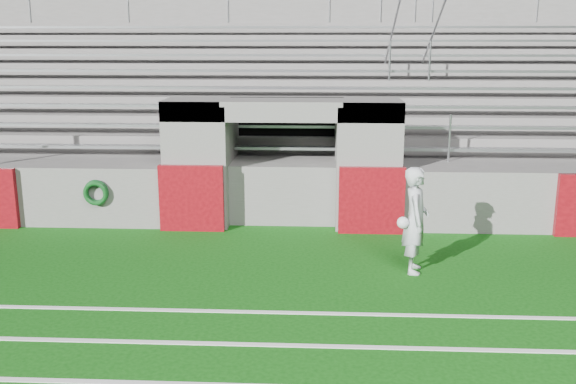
{
  "coord_description": "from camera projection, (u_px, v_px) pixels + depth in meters",
  "views": [
    {
      "loc": [
        0.77,
        -9.44,
        3.78
      ],
      "look_at": [
        0.2,
        1.8,
        1.1
      ],
      "focal_mm": 40.0,
      "sensor_mm": 36.0,
      "label": 1
    }
  ],
  "objects": [
    {
      "name": "ground",
      "position": [
        270.0,
        286.0,
        10.08
      ],
      "size": [
        90.0,
        90.0,
        0.0
      ],
      "primitive_type": "plane",
      "color": "#0D490C",
      "rests_on": "ground"
    },
    {
      "name": "stadium_structure",
      "position": [
        292.0,
        126.0,
        17.48
      ],
      "size": [
        26.0,
        8.48,
        5.42
      ],
      "color": "#63615E",
      "rests_on": "ground"
    },
    {
      "name": "goalkeeper_with_ball",
      "position": [
        415.0,
        220.0,
        10.54
      ],
      "size": [
        0.56,
        0.69,
        1.78
      ],
      "color": "#B9BDC4",
      "rests_on": "ground"
    },
    {
      "name": "hose_coil",
      "position": [
        96.0,
        193.0,
        12.93
      ],
      "size": [
        0.52,
        0.15,
        0.53
      ],
      "color": "#0B3B17",
      "rests_on": "ground"
    }
  ]
}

